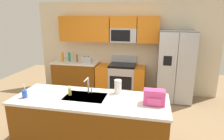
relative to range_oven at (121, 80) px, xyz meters
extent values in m
plane|color=#997A56|center=(0.04, -1.80, -0.44)|extent=(9.00, 9.00, 0.00)
cube|color=beige|center=(0.04, 0.35, 0.86)|extent=(5.20, 0.10, 2.60)
cube|color=orange|center=(-1.46, 0.14, 1.41)|extent=(0.70, 0.32, 0.70)
cube|color=orange|center=(-0.73, 0.14, 1.41)|extent=(0.77, 0.32, 0.70)
cube|color=orange|center=(0.70, 0.14, 1.41)|extent=(0.57, 0.32, 0.70)
cube|color=#B7BABF|center=(0.04, 0.14, 1.25)|extent=(0.72, 0.32, 0.38)
cube|color=black|center=(-0.02, -0.03, 1.25)|extent=(0.52, 0.01, 0.30)
cube|color=orange|center=(0.04, 0.14, 1.60)|extent=(0.72, 0.32, 0.32)
cube|color=brown|center=(-1.36, 0.00, -0.01)|extent=(1.31, 0.60, 0.86)
cube|color=silver|center=(-1.36, 0.00, 0.44)|extent=(1.34, 0.63, 0.04)
cube|color=#B7BABF|center=(0.04, 0.00, -0.02)|extent=(0.72, 0.60, 0.84)
cube|color=black|center=(0.04, -0.31, 0.01)|extent=(0.60, 0.01, 0.36)
cube|color=black|center=(0.04, 0.00, 0.43)|extent=(0.72, 0.60, 0.06)
cube|color=#B7BABF|center=(0.04, 0.27, 0.56)|extent=(0.72, 0.06, 0.20)
cube|color=orange|center=(-0.50, 0.00, -0.02)|extent=(0.36, 0.60, 0.84)
cube|color=orange|center=(0.54, 0.00, -0.02)|extent=(0.28, 0.60, 0.84)
cube|color=#4C4F54|center=(1.44, -0.05, 0.48)|extent=(0.90, 0.70, 1.85)
cube|color=#B7BABF|center=(1.22, -0.42, 0.48)|extent=(0.44, 0.04, 1.81)
cube|color=#B7BABF|center=(1.67, -0.42, 0.48)|extent=(0.44, 0.04, 1.81)
cylinder|color=silver|center=(1.41, -0.45, 0.57)|extent=(0.02, 0.02, 0.60)
cylinder|color=silver|center=(1.47, -0.45, 0.57)|extent=(0.02, 0.02, 0.60)
cube|color=black|center=(1.22, -0.44, 0.70)|extent=(0.20, 0.00, 0.24)
cube|color=brown|center=(-0.11, -2.45, -0.01)|extent=(2.50, 0.89, 0.86)
cube|color=silver|center=(-0.11, -2.45, 0.44)|extent=(2.54, 0.93, 0.04)
cube|color=#B7BABF|center=(-0.21, -2.40, 0.44)|extent=(0.68, 0.44, 0.03)
cube|color=#B7BABF|center=(-0.99, -0.05, 0.55)|extent=(0.28, 0.16, 0.18)
cube|color=black|center=(-1.04, -0.05, 0.63)|extent=(0.03, 0.11, 0.01)
cube|color=black|center=(-0.94, -0.05, 0.63)|extent=(0.03, 0.11, 0.01)
cylinder|color=brown|center=(-1.30, 0.00, 0.57)|extent=(0.05, 0.05, 0.22)
cylinder|color=teal|center=(-1.57, 0.05, 0.59)|extent=(0.07, 0.07, 0.26)
cylinder|color=orange|center=(-1.75, -0.02, 0.59)|extent=(0.07, 0.07, 0.27)
cylinder|color=#B7BABF|center=(-0.21, -2.23, 0.60)|extent=(0.03, 0.03, 0.28)
cylinder|color=#B7BABF|center=(-0.21, -2.33, 0.73)|extent=(0.02, 0.20, 0.02)
cylinder|color=#B7BABF|center=(-0.15, -2.23, 0.51)|extent=(0.02, 0.02, 0.10)
cylinder|color=blue|center=(-1.16, -2.65, 0.52)|extent=(0.08, 0.08, 0.13)
cylinder|color=white|center=(-1.15, -2.65, 0.63)|extent=(0.01, 0.03, 0.14)
cylinder|color=#D8CC66|center=(-0.48, -2.39, 0.52)|extent=(0.06, 0.06, 0.13)
cylinder|color=white|center=(-0.48, -2.39, 0.61)|extent=(0.02, 0.02, 0.04)
cylinder|color=white|center=(0.30, -2.14, 0.58)|extent=(0.12, 0.12, 0.24)
cube|color=#EA4C93|center=(0.92, -2.45, 0.57)|extent=(0.32, 0.20, 0.22)
cube|color=#C7417D|center=(0.92, -2.47, 0.67)|extent=(0.30, 0.14, 0.03)
cube|color=#FF54A2|center=(0.92, -2.56, 0.54)|extent=(0.20, 0.03, 0.11)
camera|label=1|loc=(0.87, -5.29, 1.75)|focal=31.58mm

